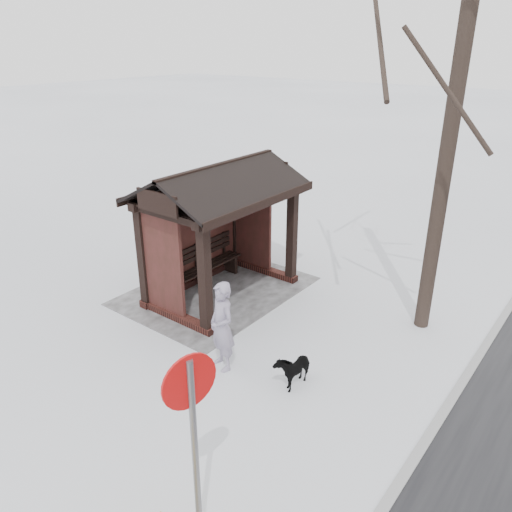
{
  "coord_description": "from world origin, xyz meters",
  "views": [
    {
      "loc": [
        7.73,
        6.99,
        5.47
      ],
      "look_at": [
        -0.24,
        0.8,
        1.09
      ],
      "focal_mm": 35.0,
      "sensor_mm": 36.0,
      "label": 1
    }
  ],
  "objects_px": {
    "dog": "(293,367)",
    "bus_shelter": "(215,204)",
    "pedestrian": "(222,327)",
    "road_sign": "(192,413)"
  },
  "relations": [
    {
      "from": "dog",
      "to": "bus_shelter",
      "type": "bearing_deg",
      "value": 152.38
    },
    {
      "from": "bus_shelter",
      "to": "pedestrian",
      "type": "distance_m",
      "value": 3.25
    },
    {
      "from": "pedestrian",
      "to": "dog",
      "type": "relative_size",
      "value": 2.2
    },
    {
      "from": "bus_shelter",
      "to": "road_sign",
      "type": "height_order",
      "value": "bus_shelter"
    },
    {
      "from": "dog",
      "to": "road_sign",
      "type": "distance_m",
      "value": 3.5
    },
    {
      "from": "pedestrian",
      "to": "dog",
      "type": "height_order",
      "value": "pedestrian"
    },
    {
      "from": "pedestrian",
      "to": "road_sign",
      "type": "distance_m",
      "value": 3.49
    },
    {
      "from": "pedestrian",
      "to": "dog",
      "type": "xyz_separation_m",
      "value": [
        -0.38,
        1.27,
        -0.52
      ]
    },
    {
      "from": "road_sign",
      "to": "bus_shelter",
      "type": "bearing_deg",
      "value": -127.19
    },
    {
      "from": "pedestrian",
      "to": "road_sign",
      "type": "relative_size",
      "value": 0.66
    }
  ]
}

